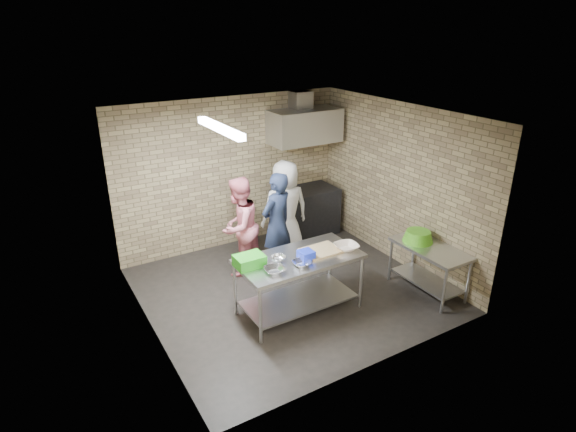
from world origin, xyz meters
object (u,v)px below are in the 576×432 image
object	(u,v)px
woman_pink	(239,227)
woman_white	(285,209)
side_counter	(428,269)
bottle_red	(302,128)
prep_table	(299,284)
green_basin	(418,236)
blue_tub	(306,255)
stove	(305,212)
green_crate	(249,261)
man_navy	(277,224)
bottle_green	(319,126)

from	to	relation	value
woman_pink	woman_white	size ratio (longest dim) A/B	0.95
side_counter	bottle_red	xyz separation A→B (m)	(-0.40, 2.99, 1.65)
prep_table	woman_pink	distance (m)	1.52
green_basin	bottle_red	size ratio (longest dim) A/B	2.56
blue_tub	side_counter	bearing A→B (deg)	-13.39
green_basin	prep_table	bearing A→B (deg)	171.06
stove	side_counter	bearing A→B (deg)	-80.71
prep_table	bottle_red	size ratio (longest dim) A/B	9.58
prep_table	stove	bearing A→B (deg)	55.35
side_counter	green_basin	xyz separation A→B (m)	(-0.02, 0.25, 0.46)
stove	woman_white	distance (m)	1.04
stove	green_crate	size ratio (longest dim) A/B	3.13
green_basin	stove	bearing A→B (deg)	99.76
man_navy	woman_white	world-z (taller)	woman_white
blue_tub	bottle_red	bearing A→B (deg)	59.10
blue_tub	green_basin	xyz separation A→B (m)	(1.90, -0.21, -0.09)
stove	blue_tub	size ratio (longest dim) A/B	6.26
side_counter	woman_pink	xyz separation A→B (m)	(-2.19, 2.01, 0.44)
prep_table	bottle_red	bearing A→B (deg)	57.24
green_basin	bottle_green	distance (m)	2.98
blue_tub	green_basin	bearing A→B (deg)	-6.21
stove	bottle_red	size ratio (longest dim) A/B	6.67
blue_tub	stove	bearing A→B (deg)	57.41
bottle_red	bottle_green	world-z (taller)	bottle_red
side_counter	bottle_green	distance (m)	3.41
woman_pink	woman_white	bearing A→B (deg)	158.02
stove	green_crate	bearing A→B (deg)	-136.90
prep_table	green_crate	xyz separation A→B (m)	(-0.70, 0.12, 0.51)
stove	bottle_red	xyz separation A→B (m)	(0.05, 0.24, 1.58)
prep_table	woman_white	xyz separation A→B (m)	(0.74, 1.64, 0.43)
prep_table	stove	world-z (taller)	stove
prep_table	bottle_red	xyz separation A→B (m)	(1.57, 2.43, 1.60)
side_counter	man_navy	xyz separation A→B (m)	(-1.66, 1.72, 0.48)
blue_tub	woman_white	xyz separation A→B (m)	(0.69, 1.74, -0.07)
blue_tub	green_basin	world-z (taller)	blue_tub
green_crate	bottle_red	bearing A→B (deg)	45.59
green_basin	woman_pink	bearing A→B (deg)	140.94
man_navy	green_crate	bearing A→B (deg)	27.83
man_navy	woman_white	xyz separation A→B (m)	(0.44, 0.47, 0.00)
green_crate	bottle_green	distance (m)	3.69
prep_table	woman_white	distance (m)	1.85
side_counter	woman_white	world-z (taller)	woman_white
prep_table	side_counter	bearing A→B (deg)	-15.80
man_navy	stove	bearing A→B (deg)	-157.73
prep_table	man_navy	bearing A→B (deg)	75.17
green_basin	man_navy	xyz separation A→B (m)	(-1.64, 1.47, 0.02)
green_basin	bottle_red	world-z (taller)	bottle_red
green_crate	man_navy	xyz separation A→B (m)	(1.01, 1.04, -0.08)
stove	blue_tub	xyz separation A→B (m)	(-1.47, -2.29, 0.47)
prep_table	blue_tub	size ratio (longest dim) A/B	9.00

